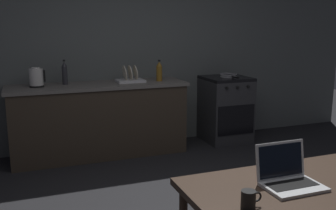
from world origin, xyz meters
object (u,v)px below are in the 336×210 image
Objects in this scene: stove_oven at (225,109)px; electric_kettle at (36,78)px; laptop at (289,178)px; dining_table at (304,200)px; bottle_b at (65,73)px; frying_pan at (228,75)px; coffee_mug at (249,199)px; bottle at (159,71)px; dish_rack at (130,78)px.

stove_oven is 2.54m from electric_kettle.
laptop is (-1.28, -3.03, 0.33)m from stove_oven.
dining_table is 4.32× the size of bottle_b.
frying_pan is 3.63× the size of coffee_mug.
bottle is (0.22, 3.04, 0.37)m from dining_table.
dish_rack reaches higher than frying_pan.
frying_pan is (1.01, 0.02, -0.10)m from bottle.
coffee_mug is (-1.63, -3.18, 0.33)m from stove_oven.
stove_oven is 2.22× the size of frying_pan.
bottle_b reaches higher than coffee_mug.
bottle reaches higher than dining_table.
stove_oven is 0.70× the size of dining_table.
electric_kettle is at bearing 112.27° from dining_table.
bottle is (1.48, -0.05, 0.02)m from electric_kettle.
electric_kettle is at bearing -166.29° from bottle_b.
stove_oven is at bearing 68.54° from dining_table.
bottle_b is at bearing 117.52° from laptop.
dining_table is 11.48× the size of coffee_mug.
bottle_b reaches higher than dish_rack.
frying_pan is at bearing -0.67° from electric_kettle.
dining_table is at bearing -111.90° from frying_pan.
electric_kettle is at bearing 104.93° from coffee_mug.
dining_table is (-1.21, -3.09, 0.21)m from stove_oven.
frying_pan is (0.02, -0.03, 0.48)m from stove_oven.
laptop is 3.00m from bottle.
frying_pan is at bearing 68.10° from dining_table.
dining_table is 4.02× the size of laptop.
dish_rack is at bearing 179.90° from stove_oven.
electric_kettle is (-1.27, 3.09, 0.35)m from dining_table.
dish_rack is at bearing 92.79° from dining_table.
electric_kettle is at bearing 179.33° from frying_pan.
bottle_b reaches higher than frying_pan.
bottle reaches higher than coffee_mug.
frying_pan is (2.49, -0.03, -0.08)m from electric_kettle.
frying_pan is 2.17m from bottle_b.
bottle is at bearing -1.93° from electric_kettle.
coffee_mug is (-0.35, -0.15, -0.00)m from laptop.
bottle is 0.38m from dish_rack.
stove_oven is 3.97× the size of electric_kettle.
dining_table is 0.15m from laptop.
dining_table is 5.66× the size of electric_kettle.
dining_table is at bearing 12.07° from coffee_mug.
bottle_b is at bearing 99.06° from coffee_mug.
laptop is 1.41× the size of electric_kettle.
laptop is 0.38m from coffee_mug.
coffee_mug is at bearing -75.07° from electric_kettle.
stove_oven is at bearing -0.06° from electric_kettle.
laptop is at bearing -88.38° from dish_rack.
bottle_b is at bearing 177.80° from stove_oven.
bottle_b reaches higher than bottle.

